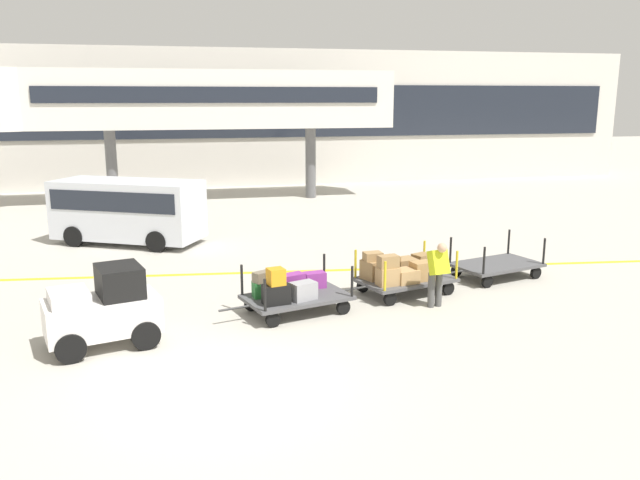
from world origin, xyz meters
TOP-DOWN VIEW (x-y plane):
  - ground_plane at (0.00, 0.00)m, footprint 120.00×120.00m
  - apron_lead_line at (1.96, 6.93)m, footprint 21.64×2.61m
  - terminal_building at (0.00, 25.98)m, footprint 51.71×2.51m
  - jet_bridge at (-0.58, 19.99)m, footprint 18.76×3.00m
  - baggage_tug at (-2.11, 2.31)m, footprint 2.32×1.70m
  - baggage_cart_lead at (1.77, 3.41)m, footprint 3.08×1.97m
  - baggage_cart_middle at (4.65, 4.26)m, footprint 3.08×1.97m
  - baggage_cart_tail at (7.67, 5.07)m, footprint 3.08×1.97m
  - baggage_handler at (5.11, 3.08)m, footprint 0.47×0.48m
  - shuttle_van at (-2.23, 11.57)m, footprint 5.14×3.90m

SIDE VIEW (x-z plane):
  - ground_plane at x=0.00m, z-range 0.00..0.00m
  - apron_lead_line at x=1.96m, z-range 0.00..0.01m
  - baggage_cart_tail at x=7.67m, z-range -0.20..0.90m
  - baggage_cart_lead at x=1.77m, z-range -0.07..1.12m
  - baggage_cart_middle at x=4.65m, z-range 0.00..1.12m
  - baggage_tug at x=-2.11m, z-range -0.04..1.54m
  - baggage_handler at x=5.11m, z-range 0.08..1.65m
  - shuttle_van at x=-2.23m, z-range 0.19..2.28m
  - terminal_building at x=0.00m, z-range 0.01..7.33m
  - jet_bridge at x=-0.58m, z-range 1.65..7.62m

